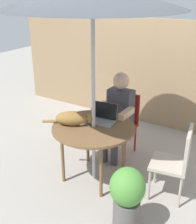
{
  "coord_description": "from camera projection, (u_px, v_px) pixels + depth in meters",
  "views": [
    {
      "loc": [
        1.69,
        -2.61,
        2.28
      ],
      "look_at": [
        0.0,
        0.1,
        0.88
      ],
      "focal_mm": 46.59,
      "sensor_mm": 36.0,
      "label": 1
    }
  ],
  "objects": [
    {
      "name": "patio_table",
      "position": [
        94.0,
        131.0,
        3.5
      ],
      "size": [
        1.0,
        1.0,
        0.73
      ],
      "color": "brown",
      "rests_on": "ground"
    },
    {
      "name": "person_seated",
      "position": [
        118.0,
        112.0,
        3.97
      ],
      "size": [
        0.48,
        0.48,
        1.23
      ],
      "color": "#3F3F47",
      "rests_on": "ground"
    },
    {
      "name": "laptop",
      "position": [
        104.0,
        116.0,
        3.6
      ],
      "size": [
        0.33,
        0.29,
        0.21
      ],
      "color": "gray",
      "rests_on": "patio_table"
    },
    {
      "name": "potted_plant_near_fence",
      "position": [
        127.0,
        198.0,
        2.78
      ],
      "size": [
        0.34,
        0.34,
        0.73
      ],
      "color": "#595654",
      "rests_on": "ground"
    },
    {
      "name": "fence_back",
      "position": [
        155.0,
        74.0,
        4.89
      ],
      "size": [
        5.55,
        0.08,
        1.81
      ],
      "primitive_type": "cube",
      "color": "#937756",
      "rests_on": "ground"
    },
    {
      "name": "ground_plane",
      "position": [
        94.0,
        177.0,
        3.76
      ],
      "size": [
        14.0,
        14.0,
        0.0
      ],
      "primitive_type": "plane",
      "color": "gray"
    },
    {
      "name": "chair_occupied",
      "position": [
        123.0,
        119.0,
        4.16
      ],
      "size": [
        0.4,
        0.4,
        0.89
      ],
      "color": "maroon",
      "rests_on": "ground"
    },
    {
      "name": "cat",
      "position": [
        74.0,
        119.0,
        3.48
      ],
      "size": [
        0.6,
        0.36,
        0.17
      ],
      "color": "olive",
      "rests_on": "patio_table"
    },
    {
      "name": "chair_empty",
      "position": [
        177.0,
        158.0,
        3.21
      ],
      "size": [
        0.46,
        0.46,
        0.89
      ],
      "color": "#B2A899",
      "rests_on": "ground"
    }
  ]
}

